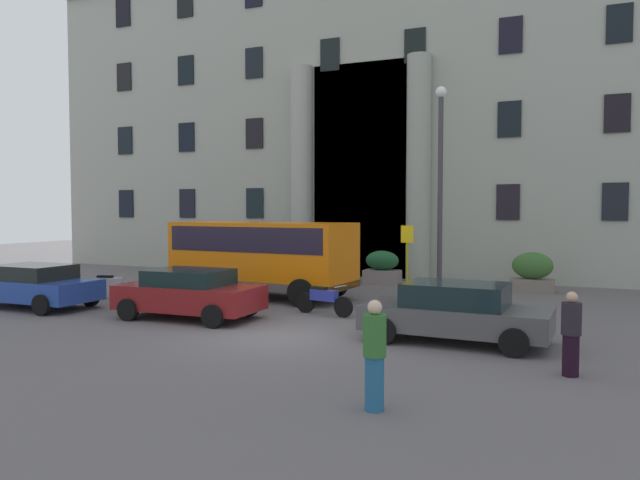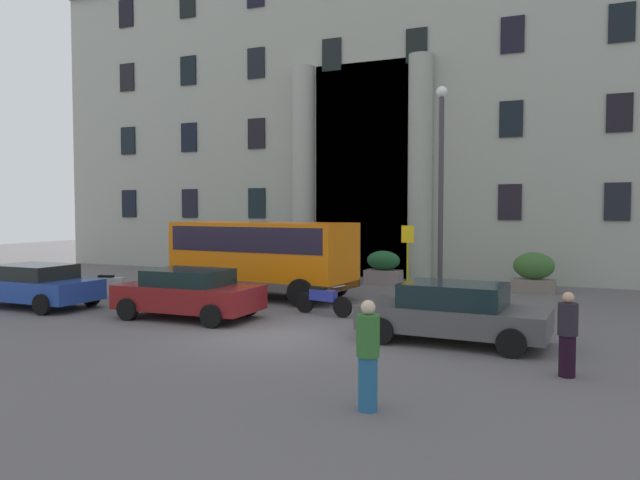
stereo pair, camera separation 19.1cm
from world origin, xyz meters
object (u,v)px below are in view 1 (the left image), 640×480
at_px(orange_minibus, 262,252).
at_px(lamppost_plaza_centre, 440,174).
at_px(bus_stop_sign, 407,253).
at_px(hedge_planter_east, 382,268).
at_px(pedestrian_woman_with_bag, 571,334).
at_px(parked_coupe_end, 33,285).
at_px(motorcycle_far_end, 109,286).
at_px(hedge_planter_west, 532,273).
at_px(pedestrian_man_red_shirt, 375,355).
at_px(hedge_planter_entrance_right, 233,263).
at_px(parked_compact_extra, 189,293).
at_px(parked_estate_mid, 456,312).
at_px(motorcycle_near_kerb, 323,299).

xyz_separation_m(orange_minibus, lamppost_plaza_centre, (5.55, 3.00, 2.75)).
relative_size(orange_minibus, bus_stop_sign, 2.60).
bearing_deg(hedge_planter_east, pedestrian_woman_with_bag, -58.01).
xyz_separation_m(orange_minibus, parked_coupe_end, (-5.56, -4.74, -0.88)).
bearing_deg(lamppost_plaza_centre, motorcycle_far_end, -152.00).
height_order(hedge_planter_west, pedestrian_man_red_shirt, pedestrian_man_red_shirt).
distance_m(pedestrian_man_red_shirt, lamppost_plaza_centre, 13.40).
height_order(orange_minibus, lamppost_plaza_centre, lamppost_plaza_centre).
height_order(hedge_planter_entrance_right, pedestrian_woman_with_bag, pedestrian_woman_with_bag).
height_order(pedestrian_man_red_shirt, pedestrian_woman_with_bag, pedestrian_man_red_shirt).
xyz_separation_m(parked_compact_extra, motorcycle_far_end, (-4.71, 1.96, -0.27)).
height_order(hedge_planter_west, motorcycle_far_end, hedge_planter_west).
xyz_separation_m(parked_compact_extra, pedestrian_man_red_shirt, (7.27, -5.43, 0.14)).
distance_m(bus_stop_sign, parked_coupe_end, 12.28).
height_order(orange_minibus, pedestrian_man_red_shirt, orange_minibus).
xyz_separation_m(parked_coupe_end, lamppost_plaza_centre, (11.11, 7.75, 3.62)).
relative_size(parked_estate_mid, pedestrian_woman_with_bag, 2.73).
distance_m(hedge_planter_west, hedge_planter_entrance_right, 12.85).
distance_m(parked_coupe_end, pedestrian_woman_with_bag, 15.73).
relative_size(hedge_planter_west, lamppost_plaza_centre, 0.21).
relative_size(motorcycle_near_kerb, pedestrian_woman_with_bag, 1.23).
bearing_deg(parked_coupe_end, parked_estate_mid, 1.75).
relative_size(hedge_planter_east, motorcycle_near_kerb, 0.75).
bearing_deg(pedestrian_woman_with_bag, parked_compact_extra, 163.93).
height_order(parked_coupe_end, motorcycle_far_end, parked_coupe_end).
bearing_deg(bus_stop_sign, parked_coupe_end, -146.23).
relative_size(parked_coupe_end, pedestrian_man_red_shirt, 2.43).
relative_size(hedge_planter_entrance_right, motorcycle_near_kerb, 1.04).
xyz_separation_m(motorcycle_near_kerb, pedestrian_man_red_shirt, (4.04, -7.46, 0.41)).
bearing_deg(hedge_planter_west, orange_minibus, -148.21).
bearing_deg(motorcycle_far_end, parked_estate_mid, -25.65).
bearing_deg(motorcycle_far_end, pedestrian_woman_with_bag, -31.67).
distance_m(hedge_planter_entrance_right, pedestrian_man_red_shirt, 18.90).
bearing_deg(lamppost_plaza_centre, parked_coupe_end, -145.13).
bearing_deg(pedestrian_woman_with_bag, hedge_planter_west, 93.39).
xyz_separation_m(hedge_planter_west, parked_compact_extra, (-8.49, -9.68, 0.01)).
height_order(hedge_planter_west, parked_coupe_end, hedge_planter_west).
distance_m(hedge_planter_west, motorcycle_near_kerb, 9.28).
bearing_deg(hedge_planter_east, bus_stop_sign, -58.96).
bearing_deg(bus_stop_sign, hedge_planter_east, 121.04).
relative_size(parked_coupe_end, parked_estate_mid, 0.97).
height_order(motorcycle_near_kerb, pedestrian_woman_with_bag, pedestrian_woman_with_bag).
bearing_deg(orange_minibus, motorcycle_near_kerb, -31.38).
bearing_deg(motorcycle_near_kerb, pedestrian_woman_with_bag, -18.90).
relative_size(parked_compact_extra, pedestrian_woman_with_bag, 2.58).
relative_size(hedge_planter_entrance_right, parked_coupe_end, 0.48).
xyz_separation_m(orange_minibus, hedge_planter_west, (8.54, 5.29, -0.86)).
xyz_separation_m(parked_coupe_end, motorcycle_far_end, (0.91, 2.32, -0.25)).
bearing_deg(hedge_planter_east, lamppost_plaza_centre, -38.08).
xyz_separation_m(parked_compact_extra, parked_estate_mid, (7.50, -0.10, -0.01)).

